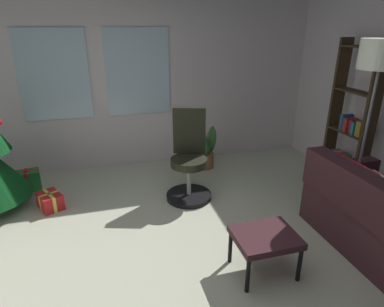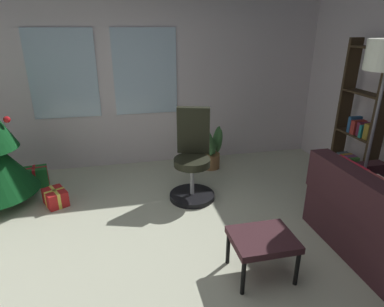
{
  "view_description": "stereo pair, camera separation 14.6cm",
  "coord_description": "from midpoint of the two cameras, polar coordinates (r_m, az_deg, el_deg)",
  "views": [
    {
      "loc": [
        -0.38,
        -2.24,
        2.02
      ],
      "look_at": [
        0.37,
        0.47,
        0.91
      ],
      "focal_mm": 30.32,
      "sensor_mm": 36.0,
      "label": 1
    },
    {
      "loc": [
        -0.24,
        -2.28,
        2.02
      ],
      "look_at": [
        0.37,
        0.47,
        0.91
      ],
      "focal_mm": 30.32,
      "sensor_mm": 36.0,
      "label": 2
    }
  ],
  "objects": [
    {
      "name": "ground_plane",
      "position": [
        3.08,
        -3.79,
        -20.67
      ],
      "size": [
        5.58,
        5.02,
        0.1
      ],
      "primitive_type": "cube",
      "color": "beige"
    },
    {
      "name": "wall_back_with_windows",
      "position": [
        4.88,
        -9.23,
        12.57
      ],
      "size": [
        5.58,
        0.12,
        2.54
      ],
      "color": "silver",
      "rests_on": "ground_plane"
    },
    {
      "name": "office_chair",
      "position": [
        3.97,
        1.14,
        -1.81
      ],
      "size": [
        0.56,
        0.57,
        1.12
      ],
      "color": "black",
      "rests_on": "ground_plane"
    },
    {
      "name": "gift_box_red",
      "position": [
        4.23,
        -21.99,
        -7.18
      ],
      "size": [
        0.34,
        0.37,
        0.2
      ],
      "color": "red",
      "rests_on": "ground_plane"
    },
    {
      "name": "gift_box_green",
      "position": [
        4.79,
        -25.07,
        -3.79
      ],
      "size": [
        0.34,
        0.25,
        0.27
      ],
      "color": "#1E722D",
      "rests_on": "ground_plane"
    },
    {
      "name": "potted_plant",
      "position": [
        4.86,
        4.51,
        0.5
      ],
      "size": [
        0.36,
        0.34,
        0.67
      ],
      "color": "olive",
      "rests_on": "ground_plane"
    },
    {
      "name": "footstool",
      "position": [
        2.89,
        13.78,
        -14.81
      ],
      "size": [
        0.53,
        0.44,
        0.38
      ],
      "color": "#3B1F24",
      "rests_on": "ground_plane"
    },
    {
      "name": "bookshelf",
      "position": [
        4.5,
        28.06,
        3.6
      ],
      "size": [
        0.18,
        0.64,
        1.89
      ],
      "color": "#352717",
      "rests_on": "ground_plane"
    }
  ]
}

